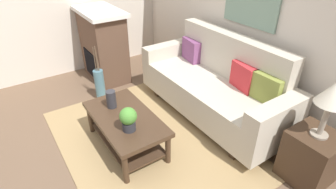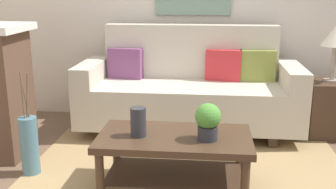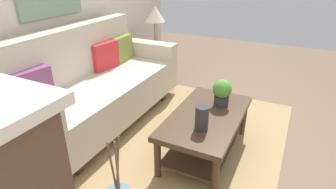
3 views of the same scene
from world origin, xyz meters
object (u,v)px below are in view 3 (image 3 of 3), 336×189
(throw_pillow_plum, at_px, (32,87))
(potted_plant_tabletop, at_px, (222,92))
(couch, at_px, (97,87))
(coffee_table, at_px, (206,125))
(table_lamp, at_px, (155,16))
(throw_pillow_crimson, at_px, (105,56))
(throw_pillow_olive, at_px, (121,49))
(side_table, at_px, (156,63))
(tabletop_vase, at_px, (202,118))

(throw_pillow_plum, xyz_separation_m, potted_plant_tabletop, (0.88, -1.48, -0.11))
(couch, relative_size, potted_plant_tabletop, 8.41)
(coffee_table, height_order, table_lamp, table_lamp)
(coffee_table, bearing_deg, throw_pillow_crimson, 74.97)
(throw_pillow_olive, xyz_separation_m, side_table, (0.72, -0.12, -0.40))
(side_table, relative_size, table_lamp, 0.98)
(throw_pillow_plum, distance_m, throw_pillow_crimson, 1.03)
(throw_pillow_olive, bearing_deg, tabletop_vase, -123.83)
(throw_pillow_plum, xyz_separation_m, tabletop_vase, (0.39, -1.46, -0.14))
(throw_pillow_olive, xyz_separation_m, potted_plant_tabletop, (-0.49, -1.48, -0.11))
(coffee_table, distance_m, table_lamp, 2.06)
(couch, height_order, potted_plant_tabletop, couch)
(throw_pillow_crimson, bearing_deg, side_table, -6.28)
(table_lamp, bearing_deg, coffee_table, -137.80)
(tabletop_vase, relative_size, potted_plant_tabletop, 0.80)
(table_lamp, bearing_deg, tabletop_vase, -141.58)
(potted_plant_tabletop, bearing_deg, coffee_table, 165.36)
(throw_pillow_crimson, height_order, table_lamp, table_lamp)
(throw_pillow_crimson, bearing_deg, table_lamp, -6.28)
(coffee_table, distance_m, side_table, 1.95)
(throw_pillow_crimson, height_order, potted_plant_tabletop, throw_pillow_crimson)
(throw_pillow_olive, distance_m, side_table, 0.83)
(tabletop_vase, bearing_deg, couch, 77.57)
(throw_pillow_crimson, xyz_separation_m, tabletop_vase, (-0.64, -1.46, -0.14))
(throw_pillow_plum, relative_size, table_lamp, 0.63)
(couch, height_order, throw_pillow_crimson, couch)
(tabletop_vase, distance_m, potted_plant_tabletop, 0.49)
(couch, distance_m, side_table, 1.41)
(couch, bearing_deg, side_table, 0.38)
(throw_pillow_olive, relative_size, side_table, 0.64)
(coffee_table, height_order, side_table, side_table)
(throw_pillow_crimson, distance_m, potted_plant_tabletop, 1.50)
(side_table, distance_m, table_lamp, 0.71)
(tabletop_vase, height_order, side_table, tabletop_vase)
(tabletop_vase, bearing_deg, side_table, 38.42)
(throw_pillow_crimson, height_order, throw_pillow_olive, same)
(throw_pillow_plum, relative_size, throw_pillow_crimson, 1.00)
(throw_pillow_crimson, bearing_deg, coffee_table, -105.03)
(throw_pillow_plum, bearing_deg, couch, -10.41)
(throw_pillow_plum, relative_size, throw_pillow_olive, 1.00)
(coffee_table, xyz_separation_m, potted_plant_tabletop, (0.24, -0.06, 0.26))
(couch, relative_size, throw_pillow_crimson, 6.12)
(throw_pillow_plum, bearing_deg, throw_pillow_crimson, 0.00)
(throw_pillow_plum, relative_size, tabletop_vase, 1.71)
(throw_pillow_olive, distance_m, table_lamp, 0.79)
(potted_plant_tabletop, bearing_deg, throw_pillow_olive, 71.78)
(throw_pillow_plum, distance_m, throw_pillow_olive, 1.37)
(couch, bearing_deg, tabletop_vase, -102.43)
(potted_plant_tabletop, xyz_separation_m, side_table, (1.21, 1.37, -0.29))
(coffee_table, bearing_deg, potted_plant_tabletop, -14.64)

